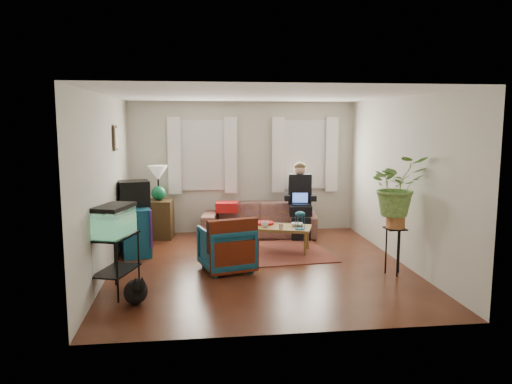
{
  "coord_description": "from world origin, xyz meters",
  "views": [
    {
      "loc": [
        -0.98,
        -7.41,
        2.23
      ],
      "look_at": [
        0.0,
        0.4,
        1.1
      ],
      "focal_mm": 35.0,
      "sensor_mm": 36.0,
      "label": 1
    }
  ],
  "objects": [
    {
      "name": "crt_tv",
      "position": [
        -1.99,
        1.1,
        1.01
      ],
      "size": [
        0.58,
        0.54,
        0.43
      ],
      "primitive_type": "cube",
      "rotation": [
        0.0,
        0.0,
        0.22
      ],
      "color": "black",
      "rests_on": "dresser"
    },
    {
      "name": "table_lamp",
      "position": [
        -1.65,
        2.09,
        1.04
      ],
      "size": [
        0.41,
        0.41,
        0.67
      ],
      "primitive_type": null,
      "rotation": [
        0.0,
        0.0,
        -0.11
      ],
      "color": "white",
      "rests_on": "side_table"
    },
    {
      "name": "plant_stand",
      "position": [
        1.9,
        -0.66,
        0.35
      ],
      "size": [
        0.3,
        0.3,
        0.69
      ],
      "primitive_type": "cube",
      "rotation": [
        0.0,
        0.0,
        0.02
      ],
      "color": "black",
      "rests_on": "floor"
    },
    {
      "name": "floor",
      "position": [
        0.0,
        0.0,
        0.0
      ],
      "size": [
        4.5,
        5.0,
        0.01
      ],
      "primitive_type": "cube",
      "color": "#4F2B14",
      "rests_on": "ground"
    },
    {
      "name": "potted_plant",
      "position": [
        1.9,
        -0.66,
        1.17
      ],
      "size": [
        0.8,
        0.7,
        0.88
      ],
      "primitive_type": "imported",
      "rotation": [
        0.0,
        0.0,
        0.02
      ],
      "color": "#599947",
      "rests_on": "plant_stand"
    },
    {
      "name": "cup_a",
      "position": [
        0.2,
        0.81,
        0.48
      ],
      "size": [
        0.15,
        0.15,
        0.09
      ],
      "primitive_type": "imported",
      "rotation": [
        0.0,
        0.0,
        -0.32
      ],
      "color": "white",
      "rests_on": "coffee_table"
    },
    {
      "name": "black_cat",
      "position": [
        -1.71,
        -1.41,
        0.19
      ],
      "size": [
        0.42,
        0.51,
        0.38
      ],
      "primitive_type": "ellipsoid",
      "rotation": [
        0.0,
        0.0,
        0.33
      ],
      "color": "black",
      "rests_on": "floor"
    },
    {
      "name": "picture_frame",
      "position": [
        -2.21,
        0.85,
        1.95
      ],
      "size": [
        0.04,
        0.32,
        0.4
      ],
      "primitive_type": "cube",
      "color": "#3D2616",
      "rests_on": "wall_left"
    },
    {
      "name": "area_rug",
      "position": [
        0.25,
        0.72,
        0.01
      ],
      "size": [
        2.15,
        1.79,
        0.01
      ],
      "primitive_type": "cube",
      "rotation": [
        0.0,
        0.0,
        0.1
      ],
      "color": "maroon",
      "rests_on": "floor"
    },
    {
      "name": "window_left",
      "position": [
        -0.8,
        2.48,
        1.55
      ],
      "size": [
        1.08,
        0.04,
        1.38
      ],
      "primitive_type": "cube",
      "color": "white",
      "rests_on": "wall_back"
    },
    {
      "name": "sofa",
      "position": [
        0.27,
        2.05,
        0.43
      ],
      "size": [
        2.29,
        1.18,
        0.85
      ],
      "primitive_type": "imported",
      "rotation": [
        0.0,
        0.0,
        -0.15
      ],
      "color": "brown",
      "rests_on": "floor"
    },
    {
      "name": "serape_throw",
      "position": [
        -0.44,
        -0.43,
        0.52
      ],
      "size": [
        0.76,
        0.37,
        0.61
      ],
      "primitive_type": "cube",
      "rotation": [
        0.0,
        0.0,
        0.27
      ],
      "color": "#9E0A0A",
      "rests_on": "armchair"
    },
    {
      "name": "curtains_left",
      "position": [
        -0.8,
        2.4,
        1.55
      ],
      "size": [
        1.36,
        0.06,
        1.5
      ],
      "primitive_type": "cube",
      "color": "white",
      "rests_on": "wall_back"
    },
    {
      "name": "seated_person",
      "position": [
        1.05,
        1.93,
        0.65
      ],
      "size": [
        0.64,
        0.75,
        1.3
      ],
      "primitive_type": null,
      "rotation": [
        0.0,
        0.0,
        -0.15
      ],
      "color": "black",
      "rests_on": "sofa"
    },
    {
      "name": "armchair",
      "position": [
        -0.51,
        -0.15,
        0.37
      ],
      "size": [
        0.88,
        0.84,
        0.74
      ],
      "primitive_type": "imported",
      "rotation": [
        0.0,
        0.0,
        3.42
      ],
      "color": "#115466",
      "rests_on": "floor"
    },
    {
      "name": "ceiling",
      "position": [
        0.0,
        0.0,
        2.6
      ],
      "size": [
        4.5,
        5.0,
        0.01
      ],
      "primitive_type": "cube",
      "color": "white",
      "rests_on": "wall_back"
    },
    {
      "name": "coffee_table",
      "position": [
        0.46,
        0.82,
        0.22
      ],
      "size": [
        1.18,
        0.88,
        0.44
      ],
      "primitive_type": "cube",
      "rotation": [
        0.0,
        0.0,
        -0.32
      ],
      "color": "brown",
      "rests_on": "floor"
    },
    {
      "name": "dresser",
      "position": [
        -1.99,
        1.01,
        0.4
      ],
      "size": [
        0.63,
        0.96,
        0.8
      ],
      "primitive_type": "cube",
      "rotation": [
        0.0,
        0.0,
        0.22
      ],
      "color": "#105C65",
      "rests_on": "floor"
    },
    {
      "name": "wall_right",
      "position": [
        2.25,
        0.0,
        1.3
      ],
      "size": [
        0.01,
        5.0,
        2.6
      ],
      "primitive_type": "cube",
      "color": "silver",
      "rests_on": "floor"
    },
    {
      "name": "window_right",
      "position": [
        1.25,
        2.48,
        1.55
      ],
      "size": [
        1.08,
        0.04,
        1.38
      ],
      "primitive_type": "cube",
      "color": "white",
      "rests_on": "wall_back"
    },
    {
      "name": "side_table",
      "position": [
        -1.65,
        2.09,
        0.37
      ],
      "size": [
        0.55,
        0.55,
        0.73
      ],
      "primitive_type": "cube",
      "rotation": [
        0.0,
        0.0,
        -0.11
      ],
      "color": "#3E2717",
      "rests_on": "floor"
    },
    {
      "name": "cup_b",
      "position": [
        0.45,
        0.64,
        0.48
      ],
      "size": [
        0.12,
        0.12,
        0.09
      ],
      "primitive_type": "imported",
      "rotation": [
        0.0,
        0.0,
        -0.32
      ],
      "color": "beige",
      "rests_on": "coffee_table"
    },
    {
      "name": "wall_back",
      "position": [
        0.0,
        2.5,
        1.3
      ],
      "size": [
        4.5,
        0.01,
        2.6
      ],
      "primitive_type": "cube",
      "color": "silver",
      "rests_on": "floor"
    },
    {
      "name": "snack_tray",
      "position": [
        0.23,
        1.05,
        0.46
      ],
      "size": [
        0.41,
        0.41,
        0.04
      ],
      "primitive_type": "cylinder",
      "rotation": [
        0.0,
        0.0,
        -0.32
      ],
      "color": "#B21414",
      "rests_on": "coffee_table"
    },
    {
      "name": "wall_front",
      "position": [
        0.0,
        -2.5,
        1.3
      ],
      "size": [
        4.5,
        0.01,
        2.6
      ],
      "primitive_type": "cube",
      "color": "silver",
      "rests_on": "floor"
    },
    {
      "name": "wall_left",
      "position": [
        -2.25,
        0.0,
        1.3
      ],
      "size": [
        0.01,
        5.0,
        2.6
      ],
      "primitive_type": "cube",
      "color": "silver",
      "rests_on": "floor"
    },
    {
      "name": "curtains_right",
      "position": [
        1.25,
        2.4,
        1.55
      ],
      "size": [
        1.36,
        0.06,
        1.5
      ],
      "primitive_type": "cube",
      "color": "white",
      "rests_on": "wall_back"
    },
    {
      "name": "aquarium",
      "position": [
        -2.0,
        -0.99,
        0.97
      ],
      "size": [
        0.53,
        0.71,
        0.41
      ],
      "primitive_type": "cube",
      "rotation": [
        0.0,
        0.0,
        -0.33
      ],
      "color": "#7FD899",
      "rests_on": "aquarium_stand"
    },
    {
      "name": "aquarium_stand",
      "position": [
        -2.0,
        -0.99,
        0.39
      ],
      "size": [
        0.59,
        0.78,
        0.77
      ],
      "primitive_type": "cube",
      "rotation": [
        0.0,
        0.0,
        -0.33
      ],
      "color": "black",
      "rests_on": "floor"
    },
    {
      "name": "bowl",
      "position": [
        0.76,
        0.82,
        0.46
      ],
      "size": [
        0.26,
        0.26,
        0.05
      ],
      "primitive_type": "imported",
      "rotation": [
        0.0,
        0.0,
        -0.32
      ],
      "color": "white",
      "rests_on": "coffee_table"
    },
    {
      "name": "birdcage",
      "position": [
        0.76,
        0.57,
        0.59
      ],
      "size": [
        0.22,
        0.22,
        0.31
      ],
      "primitive_type": null,
      "rotation": [
        0.0,
        0.0,
        -0.32
      ],
      "color": "#115B6B",
      "rests_on": "coffee_table"
    }
  ]
}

